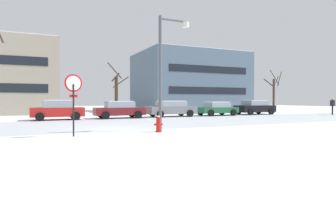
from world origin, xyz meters
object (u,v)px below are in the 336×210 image
(parked_car_red, at_px, (58,110))
(stop_sign, at_px, (73,93))
(parked_car_gray, at_px, (171,108))
(parked_car_maroon, at_px, (120,109))
(fire_hydrant, at_px, (158,124))
(parked_car_black, at_px, (255,107))
(pedestrian_crossing, at_px, (332,105))
(street_lamp, at_px, (166,61))
(parked_car_green, at_px, (217,108))

(parked_car_red, bearing_deg, stop_sign, -90.11)
(stop_sign, xyz_separation_m, parked_car_gray, (9.90, 11.29, -1.11))
(parked_car_red, distance_m, parked_car_maroon, 4.94)
(parked_car_maroon, bearing_deg, fire_hydrant, -95.24)
(stop_sign, bearing_deg, parked_car_black, 29.76)
(stop_sign, bearing_deg, pedestrian_crossing, 15.57)
(street_lamp, xyz_separation_m, pedestrian_crossing, (22.35, 7.11, -2.48))
(parked_car_gray, relative_size, parked_car_green, 1.14)
(fire_hydrant, xyz_separation_m, parked_car_maroon, (1.01, 11.07, 0.34))
(parked_car_gray, bearing_deg, street_lamp, -116.43)
(fire_hydrant, relative_size, parked_car_maroon, 0.19)
(parked_car_red, distance_m, parked_car_gray, 9.88)
(parked_car_red, relative_size, parked_car_green, 0.98)
(parked_car_gray, distance_m, parked_car_black, 9.88)
(fire_hydrant, relative_size, parked_car_gray, 0.18)
(fire_hydrant, relative_size, parked_car_green, 0.20)
(stop_sign, distance_m, parked_car_maroon, 12.22)
(parked_car_maroon, bearing_deg, parked_car_red, 179.97)
(street_lamp, bearing_deg, parked_car_gray, 63.57)
(parked_car_green, xyz_separation_m, parked_car_black, (4.94, 0.15, 0.07))
(parked_car_maroon, bearing_deg, parked_car_green, 0.28)
(fire_hydrant, xyz_separation_m, parked_car_gray, (5.95, 11.25, 0.35))
(pedestrian_crossing, bearing_deg, parked_car_red, 172.26)
(parked_car_gray, height_order, parked_car_black, parked_car_black)
(parked_car_gray, xyz_separation_m, parked_car_green, (4.94, -0.13, -0.05))
(parked_car_red, distance_m, parked_car_black, 19.75)
(parked_car_green, bearing_deg, parked_car_maroon, -179.72)
(parked_car_black, bearing_deg, parked_car_gray, -179.91)
(stop_sign, relative_size, parked_car_black, 0.63)
(pedestrian_crossing, bearing_deg, stop_sign, -164.43)
(stop_sign, xyz_separation_m, parked_car_black, (19.77, 11.31, -1.09))
(pedestrian_crossing, bearing_deg, parked_car_maroon, 170.54)
(fire_hydrant, distance_m, pedestrian_crossing, 24.05)
(stop_sign, height_order, parked_car_green, stop_sign)
(parked_car_maroon, xyz_separation_m, pedestrian_crossing, (21.85, -3.64, 0.28))
(parked_car_red, height_order, pedestrian_crossing, pedestrian_crossing)
(street_lamp, bearing_deg, stop_sign, -175.35)
(stop_sign, distance_m, parked_car_red, 11.17)
(parked_car_gray, bearing_deg, pedestrian_crossing, -12.73)
(parked_car_maroon, distance_m, parked_car_black, 14.82)
(fire_hydrant, distance_m, parked_car_green, 15.57)
(fire_hydrant, xyz_separation_m, parked_car_black, (15.83, 11.27, 0.37))
(street_lamp, relative_size, pedestrian_crossing, 3.29)
(fire_hydrant, height_order, parked_car_black, parked_car_black)
(fire_hydrant, bearing_deg, parked_car_maroon, 84.76)
(street_lamp, xyz_separation_m, parked_car_gray, (5.43, 10.93, -2.75))
(stop_sign, relative_size, parked_car_maroon, 0.63)
(fire_hydrant, distance_m, parked_car_red, 11.75)
(stop_sign, distance_m, parked_car_black, 22.81)
(parked_car_gray, bearing_deg, fire_hydrant, -117.88)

